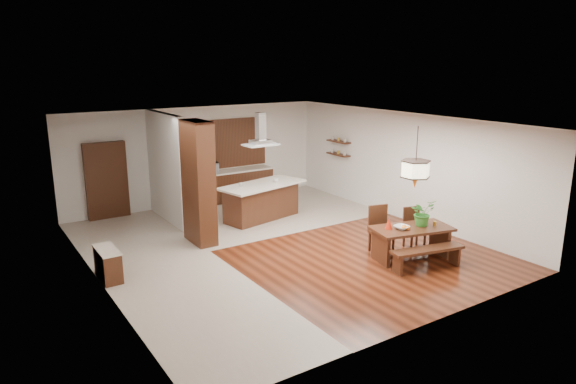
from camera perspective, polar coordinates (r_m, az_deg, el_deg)
room_shell at (r=11.55m, az=-1.25°, el=3.71°), size 9.00×9.04×2.92m
tile_hallway at (r=10.99m, az=-13.57°, el=-8.48°), size 2.50×9.00×0.01m
tile_kitchen at (r=14.74m, az=-2.25°, el=-2.19°), size 5.50×4.00×0.01m
soffit_band at (r=11.42m, az=-1.27°, el=7.77°), size 8.00×9.00×0.02m
partition_pier at (r=12.08m, az=-9.92°, el=1.00°), size 0.45×1.00×2.90m
partition_stub at (r=13.99m, az=-13.37°, el=2.64°), size 0.18×2.40×2.90m
hallway_console at (r=10.78m, az=-19.37°, el=-7.58°), size 0.37×0.88×0.63m
hallway_doorway at (r=14.75m, az=-19.51°, el=1.19°), size 1.10×0.20×2.10m
rear_counter at (r=15.94m, az=-6.20°, el=0.76°), size 2.60×0.62×0.95m
kitchen_window at (r=15.92m, az=-6.75°, el=5.40°), size 2.60×0.08×1.50m
shelf_lower at (r=15.97m, az=5.61°, el=4.18°), size 0.26×0.90×0.04m
shelf_upper at (r=15.90m, az=5.64°, el=5.60°), size 0.26×0.90×0.04m
dining_table at (r=11.46m, az=13.55°, el=-4.73°), size 1.87×1.24×0.71m
dining_bench at (r=11.08m, az=15.19°, el=-7.15°), size 1.65×0.69×0.45m
dining_chair_left at (r=11.67m, az=10.39°, el=-4.19°), size 0.57×0.57×1.06m
dining_chair_right at (r=12.12m, az=13.92°, el=-3.97°), size 0.52×0.52×0.95m
pendant_lantern at (r=11.03m, az=14.07°, el=3.75°), size 0.64×0.64×1.31m
foliage_plant at (r=11.50m, az=14.71°, el=-2.24°), size 0.54×0.47×0.58m
fruit_bowl at (r=11.22m, az=12.52°, el=-3.86°), size 0.32×0.32×0.08m
napkin_cone at (r=11.15m, az=11.14°, el=-3.45°), size 0.17×0.17×0.24m
gold_ornament at (r=11.62m, az=15.98°, el=-3.38°), size 0.09×0.09×0.10m
kitchen_island at (r=13.96m, az=-2.95°, el=-0.98°), size 2.58×1.54×0.99m
range_hood at (r=13.58m, az=-3.06°, el=7.00°), size 0.90×0.55×0.87m
island_cup at (r=13.99m, az=-1.33°, el=1.33°), size 0.17×0.17×0.10m
microwave at (r=15.43m, az=-8.87°, el=2.64°), size 0.67×0.53×0.33m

